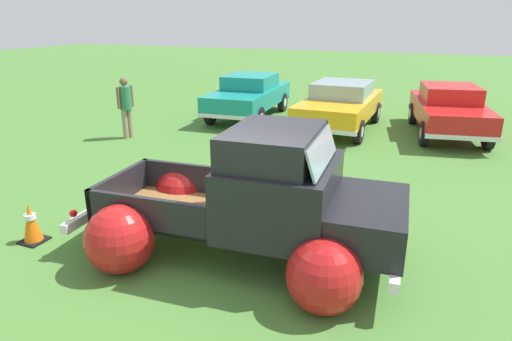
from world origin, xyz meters
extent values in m
plane|color=#477A33|center=(0.00, 0.00, 0.00)|extent=(80.00, 80.00, 0.00)
cylinder|color=black|center=(1.39, 0.97, 0.38)|extent=(0.77, 0.27, 0.76)
cylinder|color=silver|center=(1.39, 0.97, 0.38)|extent=(0.36, 0.26, 0.34)
cylinder|color=black|center=(1.51, -0.77, 0.38)|extent=(0.77, 0.27, 0.76)
cylinder|color=silver|center=(1.51, -0.77, 0.38)|extent=(0.36, 0.26, 0.34)
cylinder|color=black|center=(-1.41, 0.78, 0.38)|extent=(0.77, 0.27, 0.76)
cylinder|color=silver|center=(-1.41, 0.78, 0.38)|extent=(0.36, 0.26, 0.34)
cylinder|color=black|center=(-1.29, -0.96, 0.38)|extent=(0.77, 0.27, 0.76)
cylinder|color=silver|center=(-1.29, -0.96, 0.38)|extent=(0.36, 0.26, 0.34)
sphere|color=red|center=(-1.41, 0.83, 0.44)|extent=(1.02, 1.02, 0.96)
sphere|color=red|center=(-1.28, -1.01, 0.44)|extent=(1.02, 1.02, 0.96)
cube|color=olive|center=(-0.95, -0.07, 0.54)|extent=(2.15, 1.68, 0.04)
cube|color=black|center=(-1.00, 0.66, 0.77)|extent=(2.05, 0.22, 0.50)
cube|color=black|center=(-0.90, -0.79, 0.77)|extent=(2.05, 0.22, 0.50)
cube|color=black|center=(0.03, 0.00, 0.77)|extent=(0.19, 1.54, 0.50)
cube|color=black|center=(-1.93, -0.13, 0.77)|extent=(0.19, 1.54, 0.50)
cube|color=black|center=(0.65, 0.04, 0.99)|extent=(1.56, 1.80, 0.95)
cube|color=black|center=(0.55, 0.04, 1.70)|extent=(1.25, 1.62, 0.45)
cube|color=#8CADB7|center=(1.19, 0.08, 1.68)|extent=(0.25, 1.47, 0.38)
cube|color=black|center=(1.70, 0.12, 0.80)|extent=(1.36, 1.70, 0.55)
sphere|color=red|center=(1.38, 1.00, 0.42)|extent=(0.98, 0.98, 0.92)
sphere|color=red|center=(1.51, -0.80, 0.42)|extent=(0.98, 0.98, 0.92)
cube|color=silver|center=(-2.23, -0.15, 0.46)|extent=(0.26, 1.98, 0.14)
cube|color=silver|center=(2.23, 0.15, 0.46)|extent=(0.26, 1.98, 0.14)
sphere|color=red|center=(-2.25, 0.64, 0.64)|extent=(0.12, 0.12, 0.11)
sphere|color=red|center=(-2.14, -0.94, 0.64)|extent=(0.12, 0.12, 0.11)
cylinder|color=black|center=(-2.63, 7.27, 0.33)|extent=(0.24, 0.67, 0.66)
cylinder|color=silver|center=(-2.63, 7.27, 0.33)|extent=(0.23, 0.31, 0.30)
cylinder|color=black|center=(-4.27, 7.16, 0.33)|extent=(0.24, 0.67, 0.66)
cylinder|color=silver|center=(-4.27, 7.16, 0.33)|extent=(0.23, 0.31, 0.30)
cylinder|color=black|center=(-2.81, 10.02, 0.33)|extent=(0.24, 0.67, 0.66)
cylinder|color=silver|center=(-2.81, 10.02, 0.33)|extent=(0.23, 0.31, 0.30)
cylinder|color=black|center=(-4.45, 9.91, 0.33)|extent=(0.24, 0.67, 0.66)
cylinder|color=silver|center=(-4.45, 9.91, 0.33)|extent=(0.23, 0.31, 0.30)
cube|color=teal|center=(-3.54, 8.59, 0.71)|extent=(2.05, 4.42, 0.55)
cube|color=teal|center=(-3.55, 8.77, 1.21)|extent=(1.64, 1.91, 0.45)
cube|color=silver|center=(-3.68, 10.70, 0.45)|extent=(1.83, 0.22, 0.12)
cube|color=silver|center=(-3.40, 6.48, 0.45)|extent=(1.83, 0.22, 0.12)
cylinder|color=black|center=(0.56, 6.68, 0.33)|extent=(0.21, 0.66, 0.66)
cylinder|color=silver|center=(0.56, 6.68, 0.33)|extent=(0.22, 0.30, 0.30)
cylinder|color=black|center=(-1.16, 6.71, 0.33)|extent=(0.21, 0.66, 0.66)
cylinder|color=silver|center=(-1.16, 6.71, 0.33)|extent=(0.22, 0.30, 0.30)
cylinder|color=black|center=(0.61, 9.47, 0.33)|extent=(0.21, 0.66, 0.66)
cylinder|color=silver|center=(0.61, 9.47, 0.33)|extent=(0.22, 0.30, 0.30)
cylinder|color=black|center=(-1.12, 9.50, 0.33)|extent=(0.21, 0.66, 0.66)
cylinder|color=silver|center=(-1.12, 9.50, 0.33)|extent=(0.22, 0.30, 0.30)
cube|color=#F2A819|center=(-0.28, 8.09, 0.71)|extent=(1.92, 4.40, 0.55)
cube|color=#8CADB7|center=(-0.27, 8.26, 1.21)|extent=(1.64, 1.86, 0.45)
cube|color=silver|center=(-0.24, 10.23, 0.45)|extent=(1.91, 0.13, 0.12)
cube|color=silver|center=(-0.31, 5.94, 0.45)|extent=(1.91, 0.13, 0.12)
cylinder|color=black|center=(3.80, 7.42, 0.33)|extent=(0.31, 0.69, 0.66)
cylinder|color=silver|center=(3.80, 7.42, 0.33)|extent=(0.26, 0.33, 0.30)
cylinder|color=black|center=(2.23, 7.13, 0.33)|extent=(0.31, 0.69, 0.66)
cylinder|color=silver|center=(2.23, 7.13, 0.33)|extent=(0.26, 0.33, 0.30)
cylinder|color=black|center=(3.33, 10.03, 0.33)|extent=(0.31, 0.69, 0.66)
cylinder|color=silver|center=(3.33, 10.03, 0.33)|extent=(0.26, 0.33, 0.30)
cylinder|color=black|center=(1.76, 9.75, 0.33)|extent=(0.31, 0.69, 0.66)
cylinder|color=silver|center=(1.76, 9.75, 0.33)|extent=(0.26, 0.33, 0.30)
cube|color=red|center=(2.78, 8.58, 0.71)|extent=(2.43, 4.40, 0.55)
cube|color=red|center=(2.75, 8.75, 1.21)|extent=(1.77, 1.98, 0.45)
cube|color=silver|center=(2.41, 10.59, 0.45)|extent=(1.77, 0.42, 0.12)
cube|color=silver|center=(3.14, 6.58, 0.45)|extent=(1.77, 0.42, 0.12)
cylinder|color=gray|center=(-5.65, 4.65, 0.42)|extent=(0.19, 0.19, 0.83)
cylinder|color=gray|center=(-5.60, 4.81, 0.42)|extent=(0.19, 0.19, 0.83)
cylinder|color=#2D724C|center=(-5.63, 4.73, 1.15)|extent=(0.42, 0.42, 0.63)
cylinder|color=brown|center=(-5.69, 4.52, 1.18)|extent=(0.11, 0.11, 0.59)
cylinder|color=brown|center=(-5.57, 4.94, 1.18)|extent=(0.11, 0.11, 0.59)
sphere|color=brown|center=(-5.63, 4.73, 1.60)|extent=(0.28, 0.28, 0.23)
cube|color=black|center=(-3.05, -0.93, 0.01)|extent=(0.36, 0.36, 0.03)
cone|color=orange|center=(-3.05, -0.93, 0.33)|extent=(0.28, 0.28, 0.60)
cylinder|color=white|center=(-3.05, -0.93, 0.42)|extent=(0.17, 0.17, 0.08)
camera|label=1|loc=(2.51, -5.30, 3.31)|focal=31.21mm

